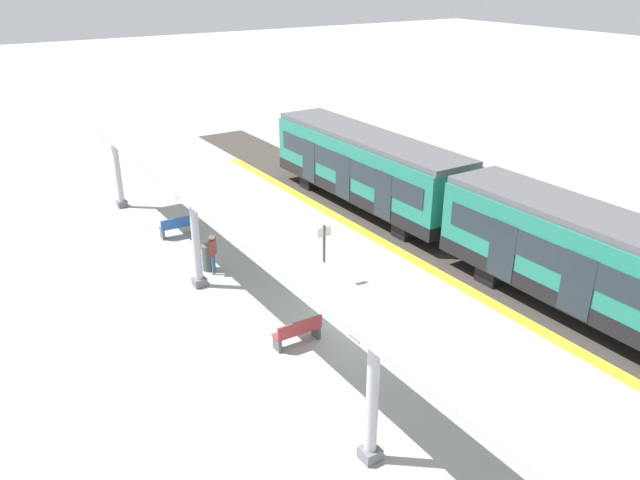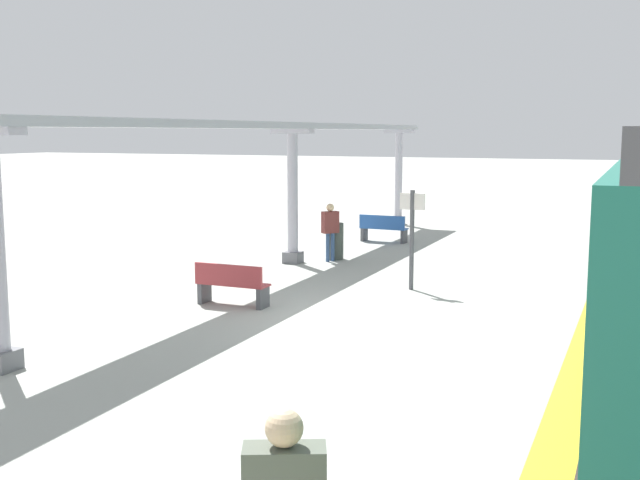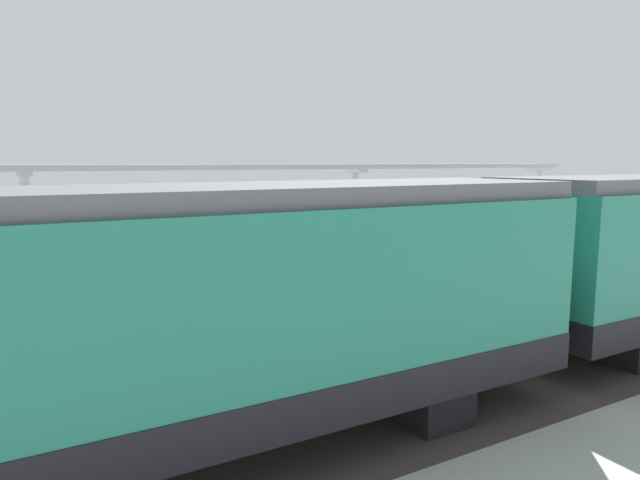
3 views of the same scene
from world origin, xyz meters
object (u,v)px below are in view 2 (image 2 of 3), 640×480
at_px(canopy_pillar_nearest, 399,177).
at_px(bench_near_end, 383,228).
at_px(trash_bin, 335,241).
at_px(canopy_pillar_second, 293,196).
at_px(platform_info_sign, 412,230).
at_px(bench_mid_platform, 231,284).
at_px(passenger_by_the_benches, 330,225).

bearing_deg(canopy_pillar_nearest, bench_near_end, 101.72).
bearing_deg(trash_bin, canopy_pillar_second, 51.50).
relative_size(bench_near_end, platform_info_sign, 0.69).
bearing_deg(bench_mid_platform, trash_bin, -87.80).
xyz_separation_m(trash_bin, platform_info_sign, (-3.08, 3.12, 0.83)).
bearing_deg(canopy_pillar_second, passenger_by_the_benches, -143.54).
distance_m(canopy_pillar_second, trash_bin, 1.82).
bearing_deg(canopy_pillar_nearest, passenger_by_the_benches, 95.35).
distance_m(platform_info_sign, passenger_by_the_benches, 4.11).
bearing_deg(platform_info_sign, passenger_by_the_benches, -41.84).
bearing_deg(bench_near_end, bench_mid_platform, 90.25).
height_order(trash_bin, platform_info_sign, platform_info_sign).
bearing_deg(trash_bin, passenger_by_the_benches, 93.93).
distance_m(bench_near_end, passenger_by_the_benches, 4.04).
bearing_deg(bench_near_end, platform_info_sign, 113.20).
bearing_deg(canopy_pillar_second, platform_info_sign, 151.22).
relative_size(bench_mid_platform, passenger_by_the_benches, 0.96).
bearing_deg(canopy_pillar_nearest, platform_info_sign, 108.63).
relative_size(bench_mid_platform, trash_bin, 1.51).
distance_m(canopy_pillar_second, bench_mid_platform, 5.38).
height_order(bench_near_end, trash_bin, trash_bin).
bearing_deg(bench_near_end, passenger_by_the_benches, 87.63).
height_order(canopy_pillar_second, passenger_by_the_benches, canopy_pillar_second).
xyz_separation_m(canopy_pillar_nearest, bench_near_end, (-0.99, 4.75, -1.35)).
xyz_separation_m(bench_near_end, passenger_by_the_benches, (0.17, 4.00, 0.53)).
bearing_deg(trash_bin, platform_info_sign, 134.58).
relative_size(canopy_pillar_nearest, bench_mid_platform, 2.35).
xyz_separation_m(bench_mid_platform, passenger_by_the_benches, (0.21, -5.71, 0.53)).
bearing_deg(trash_bin, bench_near_end, -93.05).
bearing_deg(bench_mid_platform, passenger_by_the_benches, -87.92).
height_order(canopy_pillar_second, bench_near_end, canopy_pillar_second).
distance_m(canopy_pillar_nearest, platform_info_sign, 12.13).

